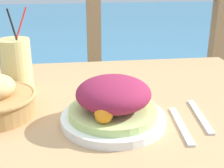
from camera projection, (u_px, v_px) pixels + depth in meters
patio_table at (116, 136)px, 0.90m from camera, size 0.95×0.76×0.72m
railing_fence at (94, 37)px, 1.62m from camera, size 2.80×0.08×1.04m
sea_backdrop at (81, 35)px, 4.13m from camera, size 12.00×4.00×0.39m
salad_plate at (114, 104)px, 0.73m from camera, size 0.25×0.25×0.11m
drink_glass at (16, 66)px, 0.90m from camera, size 0.09×0.09×0.25m
fork at (181, 125)px, 0.72m from camera, size 0.03×0.18×0.00m
knife at (200, 116)px, 0.77m from camera, size 0.03×0.18×0.00m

